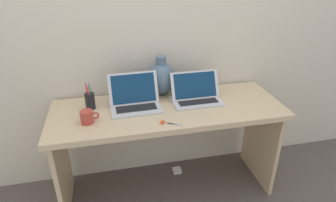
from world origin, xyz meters
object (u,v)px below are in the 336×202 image
green_vase (161,78)px  scissors (167,123)px  laptop_right (196,94)px  pen_cup (90,101)px  power_brick (177,170)px  laptop_left (135,99)px  coffee_mug (87,117)px

green_vase → scissors: (-0.06, -0.45, -0.13)m
laptop_right → scissors: 0.39m
green_vase → pen_cup: bearing=-165.7°
laptop_right → green_vase: bearing=141.6°
power_brick → green_vase: bearing=153.4°
laptop_left → power_brick: 0.88m
laptop_left → coffee_mug: 0.36m
laptop_right → coffee_mug: size_ratio=3.00×
laptop_left → pen_cup: size_ratio=1.83×
coffee_mug → pen_cup: size_ratio=0.62×
laptop_right → power_brick: 0.81m
laptop_left → pen_cup: laptop_left is taller
laptop_right → power_brick: size_ratio=5.14×
laptop_right → green_vase: size_ratio=1.21×
scissors → pen_cup: bearing=146.6°
laptop_right → pen_cup: size_ratio=1.85×
laptop_right → laptop_left: bearing=179.3°
green_vase → power_brick: size_ratio=4.26×
coffee_mug → power_brick: size_ratio=1.71×
power_brick → coffee_mug: bearing=-158.1°
green_vase → coffee_mug: 0.64m
pen_cup → power_brick: (0.65, 0.07, -0.80)m
laptop_right → coffee_mug: laptop_right is taller
laptop_right → pen_cup: bearing=176.8°
laptop_left → scissors: bearing=-58.6°
scissors → power_brick: size_ratio=1.99×
laptop_left → green_vase: size_ratio=1.19×
pen_cup → power_brick: size_ratio=2.77×
pen_cup → scissors: size_ratio=1.39×
coffee_mug → scissors: coffee_mug is taller
laptop_right → green_vase: green_vase is taller
laptop_left → laptop_right: size_ratio=0.99×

